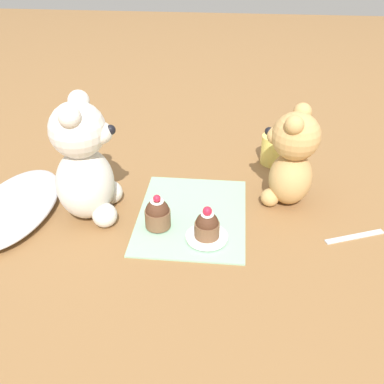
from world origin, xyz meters
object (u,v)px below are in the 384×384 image
at_px(teddy_bear_cream, 85,164).
at_px(saucer_plate, 207,237).
at_px(cupcake_near_cream_bear, 158,214).
at_px(juice_glass, 274,150).
at_px(teddy_bear_tan, 292,158).
at_px(teaspoon, 355,236).
at_px(cupcake_near_tan_bear, 207,225).

bearing_deg(teddy_bear_cream, saucer_plate, -111.00).
height_order(cupcake_near_cream_bear, juice_glass, cupcake_near_cream_bear).
bearing_deg(teddy_bear_tan, teaspoon, 64.89).
bearing_deg(juice_glass, teddy_bear_cream, 123.70).
height_order(teddy_bear_tan, cupcake_near_tan_bear, teddy_bear_tan).
bearing_deg(juice_glass, cupcake_near_tan_bear, 156.35).
relative_size(teddy_bear_tan, teaspoon, 1.69).
bearing_deg(teddy_bear_tan, cupcake_near_cream_bear, -45.58).
bearing_deg(cupcake_near_tan_bear, teddy_bear_cream, 74.91).
bearing_deg(juice_glass, cupcake_near_cream_bear, 140.78).
xyz_separation_m(cupcake_near_cream_bear, juice_glass, (0.28, -0.23, 0.00)).
distance_m(saucer_plate, juice_glass, 0.34).
distance_m(cupcake_near_tan_bear, juice_glass, 0.34).
bearing_deg(teddy_bear_tan, teddy_bear_cream, -59.01).
height_order(teddy_bear_tan, saucer_plate, teddy_bear_tan).
relative_size(cupcake_near_cream_bear, cupcake_near_tan_bear, 1.09).
relative_size(teddy_bear_cream, cupcake_near_tan_bear, 3.82).
bearing_deg(teaspoon, juice_glass, -85.39).
bearing_deg(cupcake_near_cream_bear, teddy_bear_cream, 75.97).
bearing_deg(teaspoon, cupcake_near_cream_bear, -20.46).
xyz_separation_m(saucer_plate, cupcake_near_tan_bear, (0.00, 0.00, 0.03)).
bearing_deg(teaspoon, cupcake_near_tan_bear, -14.10).
xyz_separation_m(cupcake_near_cream_bear, saucer_plate, (-0.03, -0.09, -0.02)).
distance_m(teddy_bear_tan, juice_glass, 0.18).
xyz_separation_m(cupcake_near_cream_bear, cupcake_near_tan_bear, (-0.03, -0.09, 0.00)).
xyz_separation_m(teddy_bear_cream, saucer_plate, (-0.06, -0.24, -0.10)).
height_order(teddy_bear_cream, cupcake_near_tan_bear, teddy_bear_cream).
bearing_deg(juice_glass, teddy_bear_tan, -173.39).
distance_m(teddy_bear_cream, saucer_plate, 0.26).
distance_m(juice_glass, teaspoon, 0.31).
bearing_deg(cupcake_near_cream_bear, cupcake_near_tan_bear, -106.64).
distance_m(cupcake_near_tan_bear, teaspoon, 0.28).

